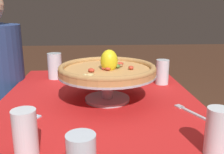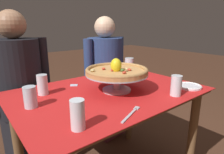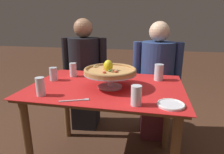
# 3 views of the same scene
# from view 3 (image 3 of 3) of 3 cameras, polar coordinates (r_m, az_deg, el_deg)

# --- Properties ---
(dining_table) EXTENTS (1.19, 0.83, 0.73)m
(dining_table) POSITION_cam_3_polar(r_m,az_deg,el_deg) (1.59, -1.66, -6.42)
(dining_table) COLOR brown
(dining_table) RESTS_ON ground
(pizza_stand) EXTENTS (0.40, 0.40, 0.12)m
(pizza_stand) POSITION_cam_3_polar(r_m,az_deg,el_deg) (1.48, -0.55, 0.02)
(pizza_stand) COLOR #B7B7C1
(pizza_stand) RESTS_ON dining_table
(pizza) EXTENTS (0.40, 0.40, 0.10)m
(pizza) POSITION_cam_3_polar(r_m,az_deg,el_deg) (1.47, -0.59, 1.99)
(pizza) COLOR tan
(pizza) RESTS_ON pizza_stand
(water_glass_front_right) EXTENTS (0.07, 0.07, 0.12)m
(water_glass_front_right) POSITION_cam_3_polar(r_m,az_deg,el_deg) (1.19, 7.07, -5.77)
(water_glass_front_right) COLOR white
(water_glass_front_right) RESTS_ON dining_table
(water_glass_front_left) EXTENTS (0.06, 0.06, 0.13)m
(water_glass_front_left) POSITION_cam_3_polar(r_m,az_deg,el_deg) (1.41, -20.13, -2.92)
(water_glass_front_left) COLOR white
(water_glass_front_left) RESTS_ON dining_table
(water_glass_back_right) EXTENTS (0.08, 0.08, 0.14)m
(water_glass_back_right) POSITION_cam_3_polar(r_m,az_deg,el_deg) (1.72, 13.47, 1.03)
(water_glass_back_right) COLOR silver
(water_glass_back_right) RESTS_ON dining_table
(water_glass_side_left) EXTENTS (0.07, 0.07, 0.11)m
(water_glass_side_left) POSITION_cam_3_polar(r_m,az_deg,el_deg) (1.74, -16.69, 0.68)
(water_glass_side_left) COLOR silver
(water_glass_side_left) RESTS_ON dining_table
(water_glass_back_left) EXTENTS (0.06, 0.06, 0.12)m
(water_glass_back_left) POSITION_cam_3_polar(r_m,az_deg,el_deg) (1.82, -11.26, 1.85)
(water_glass_back_left) COLOR white
(water_glass_back_left) RESTS_ON dining_table
(side_plate) EXTENTS (0.17, 0.17, 0.02)m
(side_plate) POSITION_cam_3_polar(r_m,az_deg,el_deg) (1.24, 16.77, -7.68)
(side_plate) COLOR white
(side_plate) RESTS_ON dining_table
(dinner_fork) EXTENTS (0.18, 0.09, 0.01)m
(dinner_fork) POSITION_cam_3_polar(r_m,az_deg,el_deg) (1.28, -10.46, -6.71)
(dinner_fork) COLOR #B7B7C1
(dinner_fork) RESTS_ON dining_table
(sugar_packet) EXTENTS (0.06, 0.06, 0.00)m
(sugar_packet) POSITION_cam_3_polar(r_m,az_deg,el_deg) (1.79, -3.90, 0.20)
(sugar_packet) COLOR silver
(sugar_packet) RESTS_ON dining_table
(diner_left) EXTENTS (0.50, 0.38, 1.25)m
(diner_left) POSITION_cam_3_polar(r_m,az_deg,el_deg) (2.26, -7.87, 0.23)
(diner_left) COLOR black
(diner_left) RESTS_ON ground
(diner_right) EXTENTS (0.50, 0.37, 1.22)m
(diner_right) POSITION_cam_3_polar(r_m,az_deg,el_deg) (2.10, 12.71, -1.81)
(diner_right) COLOR maroon
(diner_right) RESTS_ON ground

